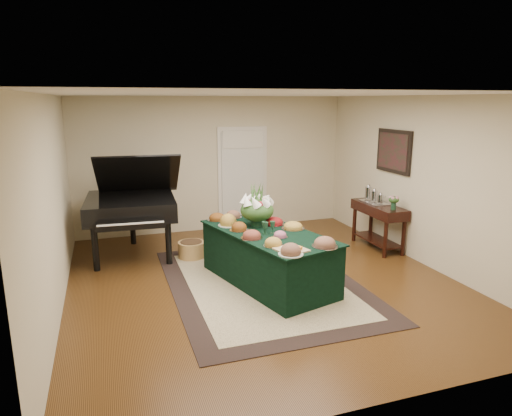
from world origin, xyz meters
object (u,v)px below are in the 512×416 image
object	(u,v)px
floral_centerpiece	(257,206)
buffet_table	(268,258)
grand_piano	(131,205)
mahogany_sideboard	(379,215)

from	to	relation	value
floral_centerpiece	buffet_table	bearing A→B (deg)	-82.18
buffet_table	grand_piano	bearing A→B (deg)	133.11
floral_centerpiece	grand_piano	size ratio (longest dim) A/B	0.28
buffet_table	floral_centerpiece	size ratio (longest dim) A/B	4.63
grand_piano	buffet_table	bearing A→B (deg)	-46.89
buffet_table	floral_centerpiece	world-z (taller)	floral_centerpiece
buffet_table	mahogany_sideboard	size ratio (longest dim) A/B	1.99
floral_centerpiece	mahogany_sideboard	xyz separation A→B (m)	(2.49, 0.57, -0.47)
floral_centerpiece	mahogany_sideboard	world-z (taller)	floral_centerpiece
buffet_table	mahogany_sideboard	world-z (taller)	mahogany_sideboard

